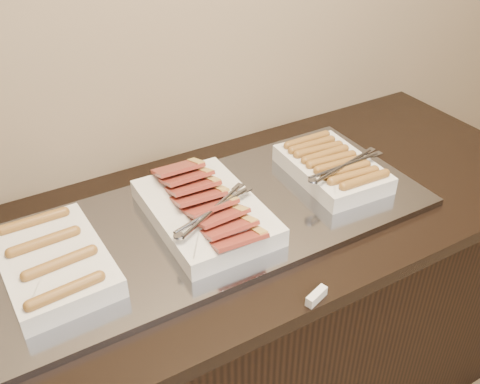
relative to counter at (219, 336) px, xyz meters
name	(u,v)px	position (x,y,z in m)	size (l,w,h in m)	color
counter	(219,336)	(0.00, 0.00, 0.00)	(2.06, 0.76, 0.90)	black
warming_tray	(207,222)	(-0.02, 0.00, 0.46)	(1.20, 0.50, 0.02)	gray
dish_left	(54,262)	(-0.41, 0.00, 0.50)	(0.23, 0.34, 0.07)	silver
dish_center	(205,210)	(-0.03, 0.00, 0.50)	(0.28, 0.41, 0.09)	silver
dish_right	(333,167)	(0.38, 0.00, 0.50)	(0.27, 0.33, 0.08)	silver
label_holder	(316,296)	(0.06, -0.36, 0.46)	(0.06, 0.02, 0.02)	silver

